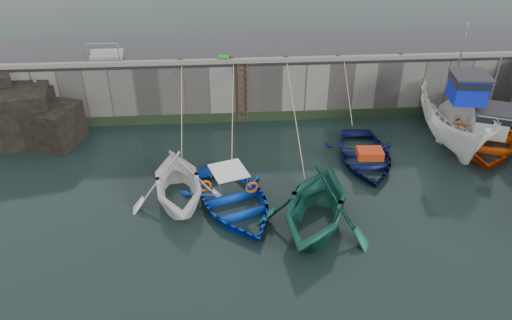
{
  "coord_description": "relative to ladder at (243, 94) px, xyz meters",
  "views": [
    {
      "loc": [
        -2.92,
        -13.24,
        12.03
      ],
      "look_at": [
        -1.71,
        4.16,
        1.2
      ],
      "focal_mm": 35.0,
      "sensor_mm": 36.0,
      "label": 1
    }
  ],
  "objects": [
    {
      "name": "algae_back",
      "position": [
        2.0,
        0.05,
        -1.34
      ],
      "size": [
        30.0,
        0.08,
        0.5
      ],
      "primitive_type": "cube",
      "color": "black",
      "rests_on": "ground"
    },
    {
      "name": "railing",
      "position": [
        -6.75,
        1.33,
        1.77
      ],
      "size": [
        1.6,
        1.05,
        1.0
      ],
      "color": "#A5A8AD",
      "rests_on": "road_back"
    },
    {
      "name": "boat_near_white_rope",
      "position": [
        -2.9,
        -2.06,
        -1.59
      ],
      "size": [
        0.04,
        5.02,
        3.1
      ],
      "primitive_type": null,
      "color": "tan",
      "rests_on": "ground"
    },
    {
      "name": "boat_near_blue_rope",
      "position": [
        -0.7,
        -2.32,
        -1.59
      ],
      "size": [
        0.04,
        5.48,
        3.1
      ],
      "primitive_type": null,
      "color": "tan",
      "rests_on": "ground"
    },
    {
      "name": "boat_near_blacktrim_rope",
      "position": [
        2.28,
        -3.08,
        -1.59
      ],
      "size": [
        0.04,
        6.85,
        3.1
      ],
      "primitive_type": null,
      "color": "tan",
      "rests_on": "ground"
    },
    {
      "name": "bollard_d",
      "position": [
        4.8,
        0.34,
        1.71
      ],
      "size": [
        0.18,
        0.18,
        0.28
      ],
      "primitive_type": "cylinder",
      "color": "#3F1E0F",
      "rests_on": "road_back"
    },
    {
      "name": "bollard_e",
      "position": [
        8.0,
        0.34,
        1.71
      ],
      "size": [
        0.18,
        0.18,
        0.28
      ],
      "primitive_type": "cylinder",
      "color": "#3F1E0F",
      "rests_on": "road_back"
    },
    {
      "name": "boat_near_white",
      "position": [
        -2.9,
        -6.71,
        -1.59
      ],
      "size": [
        4.71,
        5.24,
        2.45
      ],
      "primitive_type": "imported",
      "rotation": [
        0.0,
        0.0,
        0.16
      ],
      "color": "white",
      "rests_on": "ground"
    },
    {
      "name": "kerb_back",
      "position": [
        2.0,
        0.24,
        1.67
      ],
      "size": [
        30.0,
        0.3,
        0.2
      ],
      "primitive_type": "cube",
      "color": "slate",
      "rests_on": "road_back"
    },
    {
      "name": "bollard_c",
      "position": [
        2.2,
        0.34,
        1.71
      ],
      "size": [
        0.18,
        0.18,
        0.28
      ],
      "primitive_type": "cylinder",
      "color": "#3F1E0F",
      "rests_on": "road_back"
    },
    {
      "name": "boat_far_white",
      "position": [
        10.05,
        -2.66,
        -0.44
      ],
      "size": [
        3.6,
        7.41,
        5.75
      ],
      "rotation": [
        0.0,
        0.0,
        -0.13
      ],
      "color": "white",
      "rests_on": "ground"
    },
    {
      "name": "quay_back",
      "position": [
        2.0,
        2.59,
        -0.09
      ],
      "size": [
        30.0,
        5.0,
        3.0
      ],
      "primitive_type": "cube",
      "color": "slate",
      "rests_on": "ground"
    },
    {
      "name": "boat_far_orange",
      "position": [
        11.48,
        -3.05,
        -1.2
      ],
      "size": [
        6.14,
        7.05,
        4.22
      ],
      "rotation": [
        0.0,
        0.0,
        -0.4
      ],
      "color": "#FF560D",
      "rests_on": "ground"
    },
    {
      "name": "bollard_a",
      "position": [
        -3.0,
        0.34,
        1.71
      ],
      "size": [
        0.18,
        0.18,
        0.28
      ],
      "primitive_type": "cylinder",
      "color": "#3F1E0F",
      "rests_on": "road_back"
    },
    {
      "name": "ladder",
      "position": [
        0.0,
        0.0,
        0.0
      ],
      "size": [
        0.51,
        0.08,
        3.2
      ],
      "color": "#3F1E0F",
      "rests_on": "ground"
    },
    {
      "name": "road_back",
      "position": [
        2.0,
        2.59,
        1.49
      ],
      "size": [
        30.0,
        5.0,
        0.16
      ],
      "primitive_type": "cube",
      "color": "black",
      "rests_on": "quay_back"
    },
    {
      "name": "boat_near_navy_rope",
      "position": [
        5.34,
        -0.82,
        -1.59
      ],
      "size": [
        0.04,
        3.17,
        3.1
      ],
      "primitive_type": null,
      "color": "tan",
      "rests_on": "ground"
    },
    {
      "name": "ground",
      "position": [
        2.0,
        -9.91,
        -1.59
      ],
      "size": [
        120.0,
        120.0,
        0.0
      ],
      "primitive_type": "plane",
      "color": "black",
      "rests_on": "ground"
    },
    {
      "name": "fish_crate",
      "position": [
        -0.89,
        0.39,
        1.71
      ],
      "size": [
        0.61,
        0.52,
        0.29
      ],
      "primitive_type": "cube",
      "rotation": [
        0.0,
        0.0,
        -0.2
      ],
      "color": "#16791D",
      "rests_on": "road_back"
    },
    {
      "name": "boat_near_navy",
      "position": [
        5.34,
        -4.23,
        -1.59
      ],
      "size": [
        3.74,
        5.04,
        1.0
      ],
      "primitive_type": "imported",
      "rotation": [
        0.0,
        0.0,
        -0.06
      ],
      "color": "#0B0E45",
      "rests_on": "ground"
    },
    {
      "name": "boat_near_blacktrim",
      "position": [
        2.28,
        -8.75,
        -1.59
      ],
      "size": [
        6.19,
        6.57,
        2.76
      ],
      "primitive_type": "imported",
      "rotation": [
        0.0,
        0.0,
        -0.39
      ],
      "color": "#185648",
      "rests_on": "ground"
    },
    {
      "name": "rock_outcrop",
      "position": [
        -10.92,
        -0.8,
        -0.33
      ],
      "size": [
        5.85,
        4.24,
        3.41
      ],
      "color": "black",
      "rests_on": "ground"
    },
    {
      "name": "boat_near_blue",
      "position": [
        -0.7,
        -7.23,
        -1.59
      ],
      "size": [
        5.23,
        6.2,
        1.09
      ],
      "primitive_type": "imported",
      "rotation": [
        0.0,
        0.0,
        0.32
      ],
      "color": "#0C3BBD",
      "rests_on": "ground"
    },
    {
      "name": "bollard_b",
      "position": [
        -0.5,
        0.34,
        1.71
      ],
      "size": [
        0.18,
        0.18,
        0.28
      ],
      "primitive_type": "cylinder",
      "color": "#3F1E0F",
      "rests_on": "road_back"
    }
  ]
}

